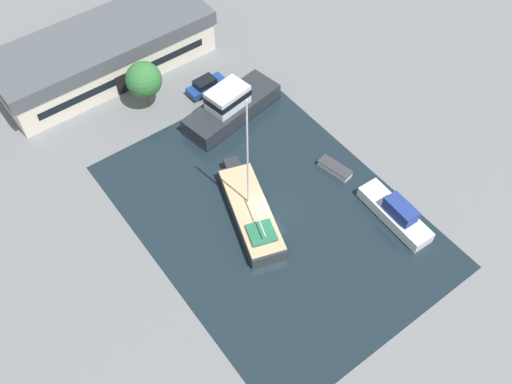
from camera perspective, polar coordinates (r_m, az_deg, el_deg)
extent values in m
plane|color=slate|center=(54.02, 1.50, -2.24)|extent=(440.00, 440.00, 0.00)
cube|color=black|center=(54.02, 1.50, -2.23)|extent=(22.83, 31.48, 0.01)
cube|color=beige|center=(69.15, -14.79, 12.82)|extent=(24.33, 9.28, 3.55)
cube|color=#474C51|center=(67.60, -15.25, 14.50)|extent=(25.06, 9.56, 1.65)
cube|color=black|center=(66.22, -12.86, 10.63)|extent=(2.40, 0.10, 2.48)
cube|color=black|center=(65.77, -12.97, 11.09)|extent=(20.56, 0.37, 0.89)
cylinder|color=brown|center=(64.04, -10.80, 9.24)|extent=(0.25, 0.25, 2.28)
sphere|color=#2D6B33|center=(62.34, -11.16, 10.98)|extent=(3.87, 3.87, 3.87)
cube|color=navy|center=(65.25, -4.97, 10.47)|extent=(4.63, 2.00, 0.75)
cube|color=black|center=(64.70, -5.14, 10.88)|extent=(2.44, 1.67, 0.69)
cube|color=black|center=(65.22, -4.29, 11.31)|extent=(0.12, 1.41, 0.55)
cylinder|color=black|center=(66.56, -4.37, 11.12)|extent=(0.61, 0.23, 0.60)
cylinder|color=black|center=(65.60, -3.53, 10.44)|extent=(0.61, 0.23, 0.60)
cylinder|color=black|center=(65.42, -6.36, 10.04)|extent=(0.61, 0.23, 0.60)
cylinder|color=black|center=(64.44, -5.54, 9.34)|extent=(0.61, 0.23, 0.60)
cube|color=#23282D|center=(53.28, -0.49, -2.09)|extent=(6.62, 11.40, 1.32)
cube|color=#23282D|center=(56.86, -2.39, 2.62)|extent=(1.82, 1.62, 1.32)
cube|color=tan|center=(52.71, -0.49, -1.64)|extent=(6.35, 10.94, 0.08)
cylinder|color=silver|center=(48.17, -0.85, 3.61)|extent=(0.16, 0.16, 12.79)
cylinder|color=silver|center=(50.88, 0.07, -2.30)|extent=(1.65, 4.69, 0.12)
cube|color=#236647|center=(50.93, 0.56, -4.10)|extent=(2.99, 3.01, 0.30)
cube|color=#23282D|center=(62.04, -2.41, 8.31)|extent=(11.74, 5.73, 1.86)
cube|color=black|center=(62.59, -2.39, 7.79)|extent=(11.87, 5.83, 0.18)
cube|color=silver|center=(60.37, -2.86, 9.42)|extent=(4.69, 3.48, 2.18)
cube|color=black|center=(60.23, -2.87, 9.57)|extent=(4.78, 3.58, 0.70)
cube|color=silver|center=(57.57, 7.90, 2.33)|extent=(1.84, 3.63, 0.64)
cube|color=#333338|center=(57.30, 7.93, 2.56)|extent=(1.94, 3.78, 0.08)
cube|color=silver|center=(54.80, 13.67, -2.18)|extent=(2.58, 8.08, 1.21)
cube|color=navy|center=(53.64, 14.26, -1.73)|extent=(1.71, 3.26, 1.32)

